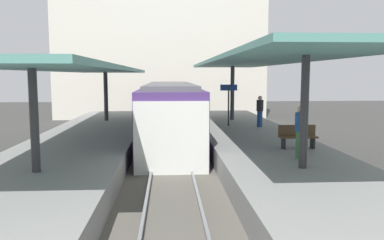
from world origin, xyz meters
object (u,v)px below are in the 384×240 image
commuter_train (170,115)px  passenger_near_bench (300,131)px  passenger_mid_platform (260,111)px  platform_bench (298,136)px  platform_sign (229,96)px

commuter_train → passenger_near_bench: bearing=-60.2°
passenger_mid_platform → platform_bench: bearing=-90.2°
platform_sign → platform_bench: bearing=-76.9°
platform_sign → passenger_near_bench: (1.03, -8.45, -0.73)m
commuter_train → platform_bench: commuter_train is taller
platform_bench → passenger_mid_platform: bearing=89.8°
platform_bench → platform_sign: bearing=103.1°
platform_bench → passenger_near_bench: size_ratio=0.81×
passenger_near_bench → platform_bench: bearing=73.7°
passenger_mid_platform → platform_sign: bearing=160.1°
commuter_train → platform_sign: commuter_train is taller
commuter_train → passenger_near_bench: (4.15, -7.26, 0.17)m
commuter_train → passenger_near_bench: commuter_train is taller
platform_bench → passenger_near_bench: 1.91m
platform_bench → platform_sign: 6.94m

